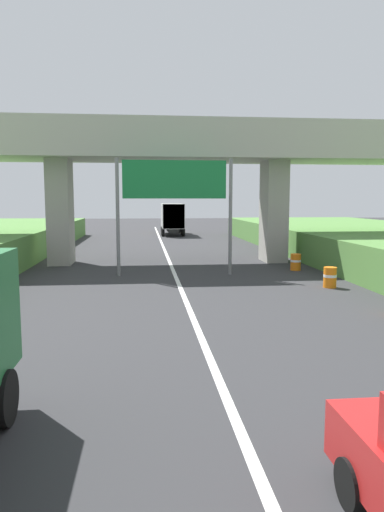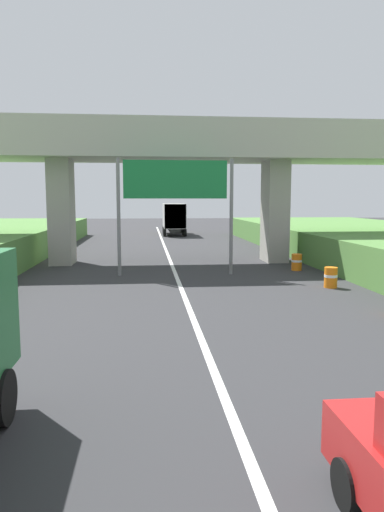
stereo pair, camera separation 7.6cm
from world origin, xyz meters
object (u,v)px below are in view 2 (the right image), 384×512
object	(u,v)px
truck_yellow	(174,217)
construction_barrel_3	(331,277)
overhead_highway_sign	(175,188)
construction_barrel_4	(297,262)
construction_barrel_5	(270,252)

from	to	relation	value
truck_yellow	construction_barrel_3	bearing A→B (deg)	-81.06
overhead_highway_sign	truck_yellow	world-z (taller)	overhead_highway_sign
construction_barrel_3	construction_barrel_4	size ratio (longest dim) A/B	1.00
construction_barrel_4	construction_barrel_5	size ratio (longest dim) A/B	1.00
overhead_highway_sign	construction_barrel_3	bearing A→B (deg)	-32.29
overhead_highway_sign	construction_barrel_4	distance (m)	7.81
truck_yellow	construction_barrel_3	world-z (taller)	truck_yellow
construction_barrel_4	overhead_highway_sign	bearing A→B (deg)	-171.64
overhead_highway_sign	truck_yellow	xyz separation A→B (m)	(1.50, 27.89, -2.47)
construction_barrel_3	construction_barrel_4	xyz separation A→B (m)	(0.13, 5.11, 0.00)
construction_barrel_4	construction_barrel_5	xyz separation A→B (m)	(-0.13, 5.11, 0.00)
construction_barrel_4	construction_barrel_5	world-z (taller)	same
construction_barrel_4	construction_barrel_5	bearing A→B (deg)	91.47
overhead_highway_sign	construction_barrel_5	distance (m)	9.77
construction_barrel_5	construction_barrel_3	bearing A→B (deg)	-90.02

